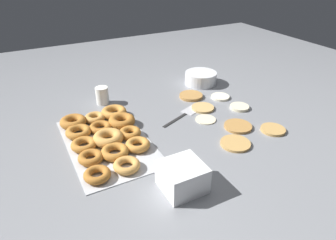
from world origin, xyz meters
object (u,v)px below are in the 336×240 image
(pancake_7, at_px, (273,130))
(batter_bowl, at_px, (201,78))
(pancake_0, at_px, (206,119))
(pancake_6, at_px, (203,108))
(container_stack, at_px, (182,177))
(pancake_5, at_px, (220,97))
(paper_cup, at_px, (102,95))
(pancake_3, at_px, (235,143))
(donut_tray, at_px, (105,135))
(pancake_4, at_px, (239,107))
(pancake_1, at_px, (191,96))
(pancake_2, at_px, (238,126))
(spatula, at_px, (190,111))

(pancake_7, distance_m, batter_bowl, 0.56)
(pancake_0, bearing_deg, pancake_7, 43.86)
(pancake_6, relative_size, pancake_7, 1.05)
(container_stack, bearing_deg, pancake_5, 133.61)
(pancake_7, relative_size, paper_cup, 1.20)
(pancake_3, relative_size, donut_tray, 0.23)
(pancake_4, xyz_separation_m, pancake_5, (-0.13, -0.01, -0.00))
(pancake_0, xyz_separation_m, donut_tray, (-0.06, -0.43, 0.01))
(pancake_4, xyz_separation_m, batter_bowl, (-0.34, 0.00, 0.03))
(pancake_0, distance_m, pancake_7, 0.28)
(donut_tray, relative_size, paper_cup, 5.95)
(pancake_7, bearing_deg, donut_tray, -112.40)
(pancake_0, relative_size, batter_bowl, 0.52)
(container_stack, bearing_deg, batter_bowl, 142.88)
(pancake_1, relative_size, pancake_3, 1.01)
(pancake_5, bearing_deg, donut_tray, -81.15)
(pancake_0, distance_m, pancake_1, 0.24)
(pancake_2, distance_m, pancake_5, 0.29)
(pancake_3, distance_m, batter_bowl, 0.60)
(spatula, bearing_deg, pancake_4, -42.54)
(pancake_7, xyz_separation_m, batter_bowl, (-0.56, 0.01, 0.03))
(batter_bowl, bearing_deg, paper_cup, -91.55)
(pancake_3, relative_size, pancake_5, 1.26)
(pancake_3, height_order, pancake_5, same)
(pancake_4, distance_m, paper_cup, 0.65)
(pancake_1, bearing_deg, pancake_3, -9.39)
(batter_bowl, distance_m, paper_cup, 0.55)
(pancake_5, bearing_deg, pancake_6, -68.07)
(donut_tray, distance_m, spatula, 0.42)
(pancake_6, bearing_deg, pancake_2, 9.79)
(pancake_4, relative_size, spatula, 0.32)
(pancake_4, bearing_deg, pancake_3, -42.44)
(batter_bowl, bearing_deg, donut_tray, -64.94)
(paper_cup, bearing_deg, pancake_5, 68.13)
(donut_tray, height_order, container_stack, container_stack)
(pancake_0, xyz_separation_m, batter_bowl, (-0.36, 0.20, 0.03))
(container_stack, xyz_separation_m, paper_cup, (-0.69, -0.04, -0.00))
(pancake_7, bearing_deg, spatula, -144.88)
(pancake_2, xyz_separation_m, pancake_6, (-0.21, -0.04, -0.00))
(pancake_2, bearing_deg, pancake_5, 158.12)
(pancake_5, bearing_deg, pancake_1, -121.17)
(paper_cup, height_order, spatula, paper_cup)
(pancake_3, xyz_separation_m, spatula, (-0.31, -0.01, -0.00))
(pancake_0, height_order, pancake_1, pancake_1)
(pancake_5, bearing_deg, pancake_0, -51.19)
(pancake_2, height_order, batter_bowl, batter_bowl)
(container_stack, relative_size, spatula, 0.47)
(pancake_0, bearing_deg, paper_cup, -136.84)
(pancake_6, xyz_separation_m, paper_cup, (-0.27, -0.40, 0.04))
(container_stack, bearing_deg, pancake_3, 110.29)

